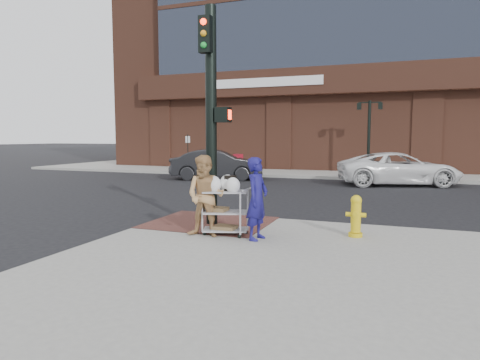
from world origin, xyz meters
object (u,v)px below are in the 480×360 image
at_px(pedestrian_tan, 206,196).
at_px(utility_cart, 225,208).
at_px(woman_blue, 257,199).
at_px(minivan_white, 399,169).
at_px(sedan_dark, 217,165).
at_px(traffic_signal_pole, 212,109).
at_px(lamp_post, 369,129).
at_px(fire_hydrant, 356,215).

distance_m(pedestrian_tan, utility_cart, 0.50).
distance_m(woman_blue, minivan_white, 13.02).
xyz_separation_m(sedan_dark, utility_cart, (5.47, -12.10, -0.06)).
height_order(woman_blue, minivan_white, woman_blue).
xyz_separation_m(traffic_signal_pole, sedan_dark, (-4.76, 11.17, -2.05)).
distance_m(lamp_post, woman_blue, 16.42).
xyz_separation_m(traffic_signal_pole, utility_cart, (0.71, -0.93, -2.11)).
height_order(woman_blue, sedan_dark, woman_blue).
relative_size(minivan_white, utility_cart, 4.29).
distance_m(utility_cart, fire_hydrant, 2.70).
distance_m(minivan_white, fire_hydrant, 11.83).
bearing_deg(woman_blue, lamp_post, 4.33).
bearing_deg(lamp_post, traffic_signal_pole, -99.24).
xyz_separation_m(minivan_white, fire_hydrant, (-0.78, -11.81, -0.16)).
bearing_deg(woman_blue, minivan_white, -3.67).
distance_m(traffic_signal_pole, pedestrian_tan, 2.23).
distance_m(minivan_white, utility_cart, 13.04).
bearing_deg(traffic_signal_pole, lamp_post, 80.76).
height_order(lamp_post, pedestrian_tan, lamp_post).
relative_size(pedestrian_tan, sedan_dark, 0.36).
xyz_separation_m(sedan_dark, fire_hydrant, (8.05, -11.30, -0.19)).
relative_size(traffic_signal_pole, fire_hydrant, 5.79).
height_order(traffic_signal_pole, sedan_dark, traffic_signal_pole).
bearing_deg(sedan_dark, minivan_white, -103.57).
xyz_separation_m(woman_blue, pedestrian_tan, (-1.07, -0.13, 0.02)).
xyz_separation_m(woman_blue, sedan_dark, (-6.23, 12.25, -0.20)).
relative_size(woman_blue, fire_hydrant, 1.91).
height_order(sedan_dark, fire_hydrant, sedan_dark).
distance_m(pedestrian_tan, sedan_dark, 13.41).
height_order(lamp_post, minivan_white, lamp_post).
distance_m(sedan_dark, utility_cart, 13.28).
height_order(woman_blue, pedestrian_tan, pedestrian_tan).
bearing_deg(minivan_white, utility_cart, 147.21).
relative_size(sedan_dark, utility_cart, 3.76).
height_order(lamp_post, traffic_signal_pole, traffic_signal_pole).
xyz_separation_m(lamp_post, pedestrian_tan, (-2.08, -16.43, -1.63)).
height_order(minivan_white, utility_cart, minivan_white).
bearing_deg(pedestrian_tan, utility_cart, 37.13).
distance_m(traffic_signal_pole, fire_hydrant, 3.98).
bearing_deg(lamp_post, woman_blue, -93.55).
bearing_deg(traffic_signal_pole, pedestrian_tan, -71.77).
height_order(lamp_post, fire_hydrant, lamp_post).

